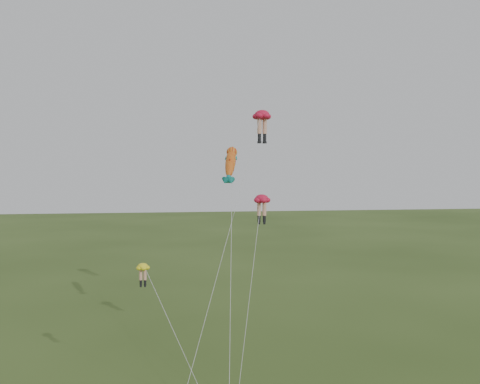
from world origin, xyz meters
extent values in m
ellipsoid|color=red|center=(4.43, 11.74, 19.60)|extent=(2.10, 2.10, 0.84)
cylinder|color=#E3A186|center=(4.19, 11.67, 18.61)|extent=(0.37, 0.37, 1.28)
cylinder|color=black|center=(4.19, 11.67, 17.64)|extent=(0.29, 0.29, 0.64)
cube|color=black|center=(4.19, 11.67, 17.23)|extent=(0.31, 0.42, 0.19)
cylinder|color=#E3A186|center=(4.68, 11.82, 18.61)|extent=(0.37, 0.37, 1.28)
cylinder|color=black|center=(4.68, 11.82, 17.64)|extent=(0.29, 0.29, 0.64)
cube|color=black|center=(4.68, 11.82, 17.23)|extent=(0.31, 0.42, 0.19)
cylinder|color=silver|center=(0.77, 5.74, 10.11)|extent=(7.36, 12.05, 19.80)
ellipsoid|color=red|center=(2.87, 3.53, 12.84)|extent=(1.40, 1.40, 0.62)
cylinder|color=#E3A186|center=(2.69, 3.55, 12.11)|extent=(0.28, 0.28, 0.95)
cylinder|color=black|center=(2.69, 3.55, 11.39)|extent=(0.22, 0.22, 0.47)
cube|color=black|center=(2.69, 3.55, 11.09)|extent=(0.19, 0.29, 0.14)
cylinder|color=#E3A186|center=(3.06, 3.50, 12.11)|extent=(0.28, 0.28, 0.95)
cylinder|color=black|center=(3.06, 3.50, 11.39)|extent=(0.22, 0.22, 0.47)
cube|color=black|center=(3.06, 3.50, 11.09)|extent=(0.19, 0.29, 0.14)
cylinder|color=silver|center=(1.69, 1.37, 6.68)|extent=(2.40, 4.35, 12.93)
ellipsoid|color=yellow|center=(-5.34, -0.15, 8.88)|extent=(0.93, 0.93, 0.44)
cylinder|color=#E3A186|center=(-5.47, -0.14, 8.37)|extent=(0.19, 0.19, 0.67)
cylinder|color=black|center=(-5.47, -0.14, 7.87)|extent=(0.15, 0.15, 0.33)
cube|color=black|center=(-5.47, -0.14, 7.65)|extent=(0.12, 0.20, 0.10)
cylinder|color=#E3A186|center=(-5.20, -0.16, 8.37)|extent=(0.19, 0.19, 0.67)
cylinder|color=black|center=(-5.20, -0.16, 7.87)|extent=(0.15, 0.15, 0.33)
cube|color=black|center=(-5.20, -0.16, 7.65)|extent=(0.12, 0.20, 0.10)
cylinder|color=silver|center=(-3.34, -0.96, 4.66)|extent=(4.03, 1.65, 8.88)
ellipsoid|color=orange|center=(1.20, 7.81, 15.51)|extent=(1.62, 2.94, 2.98)
sphere|color=orange|center=(1.20, 7.81, 15.51)|extent=(1.21, 1.47, 1.27)
cone|color=#127A77|center=(1.20, 7.81, 15.51)|extent=(1.00, 1.36, 1.19)
cone|color=#127A77|center=(1.20, 7.81, 15.51)|extent=(1.00, 1.36, 1.19)
cone|color=#127A77|center=(1.20, 7.81, 15.51)|extent=(0.57, 0.76, 0.66)
cone|color=#127A77|center=(1.20, 7.81, 15.51)|extent=(0.57, 0.76, 0.66)
cone|color=red|center=(1.20, 7.81, 15.51)|extent=(0.60, 0.76, 0.66)
cylinder|color=silver|center=(0.49, 2.74, 7.87)|extent=(1.44, 10.17, 15.31)
camera|label=1|loc=(-4.09, -33.66, 14.99)|focal=40.00mm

